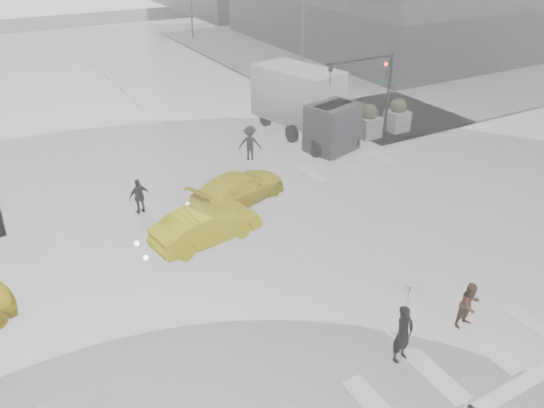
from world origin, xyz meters
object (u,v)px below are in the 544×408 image
taxi_mid (206,225)px  box_truck (307,103)px  traffic_signal_pole (375,81)px  pedestrian_brown (470,305)px

taxi_mid → box_truck: size_ratio=0.61×
box_truck → traffic_signal_pole: bearing=-54.3°
taxi_mid → box_truck: bearing=-60.1°
traffic_signal_pole → taxi_mid: 12.90m
taxi_mid → traffic_signal_pole: bearing=-75.5°
taxi_mid → box_truck: 11.52m
pedestrian_brown → box_truck: box_truck is taller
traffic_signal_pole → pedestrian_brown: bearing=-117.7°
traffic_signal_pole → pedestrian_brown: (-6.82, -12.99, -2.48)m
pedestrian_brown → taxi_mid: 9.28m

